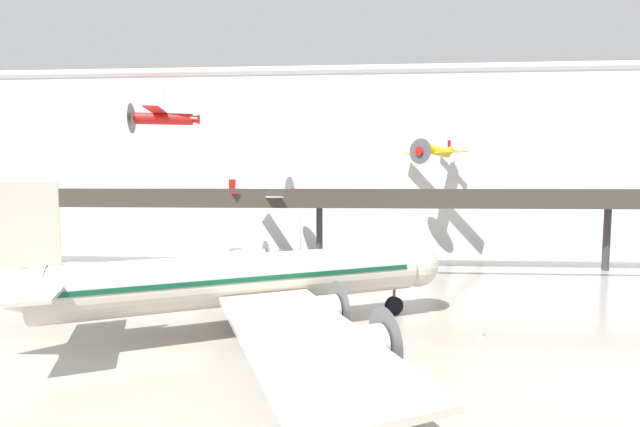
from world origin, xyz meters
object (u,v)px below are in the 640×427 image
Objects in this scene: airliner_silver_main at (244,280)px; suspended_plane_yellow_lowwing at (435,150)px; suspended_plane_silver_racer at (261,193)px; suspended_plane_red_highwing at (164,118)px; stanchion_barrier at (482,332)px.

suspended_plane_yellow_lowwing is (16.08, 23.05, 9.43)m from airliner_silver_main.
airliner_silver_main is 2.91× the size of suspended_plane_silver_racer.
suspended_plane_silver_racer is at bearing -38.52° from suspended_plane_yellow_lowwing.
airliner_silver_main is at bearing -109.39° from suspended_plane_silver_racer.
airliner_silver_main is at bearing 9.86° from suspended_plane_yellow_lowwing.
suspended_plane_red_highwing reaches higher than airliner_silver_main.
suspended_plane_silver_racer is at bearing 74.02° from airliner_silver_main.
airliner_silver_main is 4.40× the size of suspended_plane_red_highwing.
stanchion_barrier is (-1.64, -22.79, -12.46)m from suspended_plane_yellow_lowwing.
suspended_plane_red_highwing is at bearing 108.03° from airliner_silver_main.
suspended_plane_yellow_lowwing is 19.80m from suspended_plane_silver_racer.
suspended_plane_silver_racer reaches higher than airliner_silver_main.
airliner_silver_main is 28.87× the size of stanchion_barrier.
airliner_silver_main is 21.55m from suspended_plane_silver_racer.
suspended_plane_red_highwing is at bearing -17.58° from suspended_plane_yellow_lowwing.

